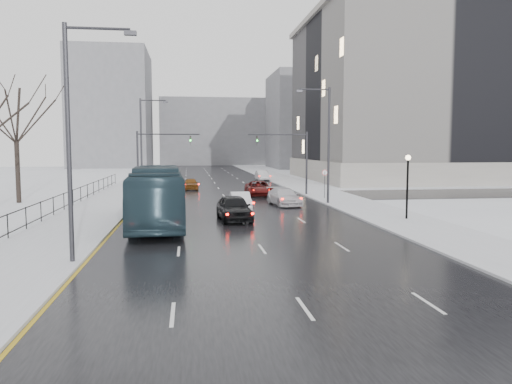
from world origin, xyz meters
name	(u,v)px	position (x,y,z in m)	size (l,w,h in m)	color
road	(217,187)	(0.00, 60.00, 0.02)	(16.00, 150.00, 0.04)	black
cross_road	(224,197)	(0.00, 48.00, 0.02)	(130.00, 10.00, 0.04)	black
sidewalk_left	(131,187)	(-10.50, 60.00, 0.08)	(5.00, 150.00, 0.16)	silver
sidewalk_right	(300,186)	(10.50, 60.00, 0.08)	(5.00, 150.00, 0.16)	silver
park_strip	(48,188)	(-20.00, 60.00, 0.06)	(14.00, 150.00, 0.12)	white
tree_park_e	(19,204)	(-18.20, 44.00, 0.00)	(9.45, 9.45, 13.50)	black
iron_fence	(31,214)	(-13.00, 30.00, 0.91)	(0.06, 70.00, 1.30)	black
streetlight_r_mid	(326,139)	(8.17, 40.00, 5.62)	(2.95, 0.25, 10.00)	#2D2D33
streetlight_l_near	(74,131)	(-8.17, 20.00, 5.62)	(2.95, 0.25, 10.00)	#2D2D33
streetlight_l_far	(143,141)	(-8.17, 52.00, 5.62)	(2.95, 0.25, 10.00)	#2D2D33
lamppost_r_mid	(408,177)	(11.00, 30.00, 2.94)	(0.36, 0.36, 4.28)	black
mast_signal_right	(296,155)	(7.33, 48.00, 4.11)	(6.10, 0.33, 6.50)	#2D2D33
mast_signal_left	(149,156)	(-7.33, 48.00, 4.11)	(6.10, 0.33, 6.50)	#2D2D33
no_uturn_sign	(325,175)	(9.20, 44.00, 2.30)	(0.60, 0.06, 2.70)	#2D2D33
civic_building	(439,106)	(35.00, 72.00, 11.21)	(41.00, 31.00, 24.80)	gray
bldg_far_right	(322,121)	(28.00, 115.00, 11.00)	(24.00, 20.00, 22.00)	slate
bldg_far_left	(112,110)	(-22.00, 125.00, 14.00)	(18.00, 22.00, 28.00)	slate
bldg_far_center	(215,132)	(4.00, 140.00, 9.00)	(30.00, 18.00, 18.00)	slate
bus	(157,196)	(-5.50, 30.35, 1.89)	(3.11, 13.29, 3.70)	#20343F
sedan_center_near	(234,208)	(-0.50, 31.58, 0.89)	(2.02, 5.02, 1.71)	black
sedan_right_near	(240,201)	(0.50, 37.14, 0.74)	(1.48, 4.24, 1.40)	white
sedan_right_cross	(259,188)	(3.50, 48.20, 0.78)	(2.47, 5.36, 1.49)	#540F0E
sedan_right_far	(284,197)	(4.50, 39.78, 0.76)	(2.02, 4.98, 1.44)	silver
sedan_center_far	(191,184)	(-3.28, 56.43, 0.72)	(1.60, 3.98, 1.36)	brown
sedan_right_distant	(262,175)	(7.20, 70.81, 0.77)	(1.54, 4.43, 1.46)	silver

